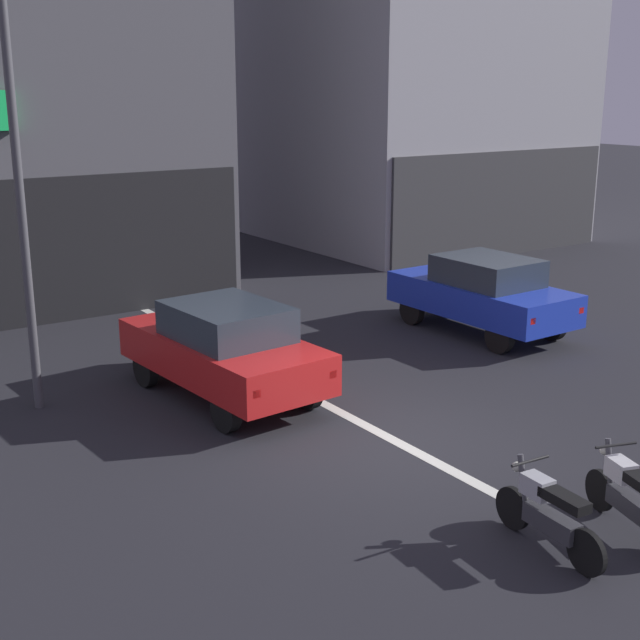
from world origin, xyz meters
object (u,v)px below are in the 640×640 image
object	(u,v)px
street_lamp	(15,145)
motorcycle_white_row_left_mid	(629,496)
car_blue_parked_kerbside	(482,292)
motorcycle_silver_row_leftmost	(548,513)
car_red_crossing_near	(224,347)

from	to	relation	value
street_lamp	motorcycle_white_row_left_mid	size ratio (longest dim) A/B	4.32
car_blue_parked_kerbside	motorcycle_silver_row_leftmost	size ratio (longest dim) A/B	2.47
motorcycle_white_row_left_mid	car_red_crossing_near	bearing A→B (deg)	105.07
car_blue_parked_kerbside	street_lamp	world-z (taller)	street_lamp
street_lamp	motorcycle_white_row_left_mid	world-z (taller)	street_lamp
motorcycle_silver_row_leftmost	car_blue_parked_kerbside	bearing A→B (deg)	50.21
car_blue_parked_kerbside	street_lamp	size ratio (longest dim) A/B	0.59
motorcycle_silver_row_leftmost	motorcycle_white_row_left_mid	xyz separation A→B (m)	(1.10, -0.25, 0.00)
motorcycle_white_row_left_mid	street_lamp	bearing A→B (deg)	119.61
street_lamp	motorcycle_silver_row_leftmost	size ratio (longest dim) A/B	4.16
motorcycle_silver_row_leftmost	motorcycle_white_row_left_mid	world-z (taller)	same
street_lamp	car_blue_parked_kerbside	bearing A→B (deg)	-5.24
car_red_crossing_near	street_lamp	world-z (taller)	street_lamp
motorcycle_silver_row_leftmost	motorcycle_white_row_left_mid	bearing A→B (deg)	-12.66
car_red_crossing_near	car_blue_parked_kerbside	distance (m)	6.42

